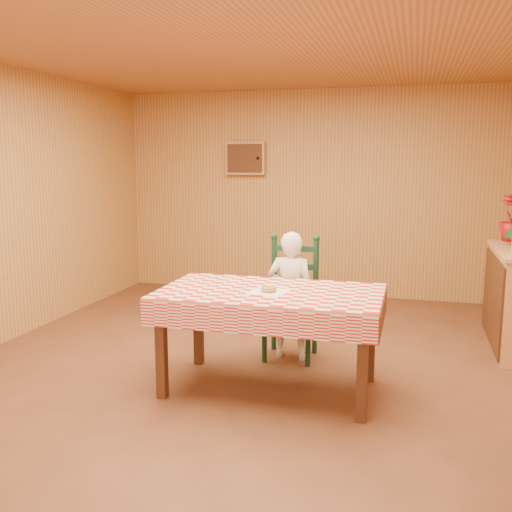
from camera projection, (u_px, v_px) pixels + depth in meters
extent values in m
plane|color=brown|center=(249.00, 375.00, 4.63)|extent=(6.00, 6.00, 0.00)
cube|color=#C58D47|center=(315.00, 194.00, 7.26)|extent=(5.00, 0.10, 2.60)
cube|color=#B67943|center=(249.00, 40.00, 4.20)|extent=(5.00, 6.00, 0.10)
cube|color=tan|center=(246.00, 158.00, 7.37)|extent=(0.52, 0.08, 0.42)
cube|color=#502A15|center=(245.00, 158.00, 7.33)|extent=(0.46, 0.02, 0.36)
sphere|color=black|center=(258.00, 158.00, 7.26)|extent=(0.04, 0.04, 0.04)
cube|color=#502A15|center=(270.00, 297.00, 4.23)|extent=(1.60, 0.90, 0.06)
cube|color=#502A15|center=(162.00, 353.00, 4.13)|extent=(0.07, 0.07, 0.69)
cube|color=#502A15|center=(362.00, 372.00, 3.75)|extent=(0.07, 0.07, 0.69)
cube|color=#502A15|center=(199.00, 325.00, 4.84)|extent=(0.07, 0.07, 0.69)
cube|color=#502A15|center=(371.00, 339.00, 4.46)|extent=(0.07, 0.07, 0.69)
cube|color=red|center=(270.00, 292.00, 4.23)|extent=(1.64, 0.94, 0.02)
cube|color=red|center=(253.00, 322.00, 3.80)|extent=(1.64, 0.02, 0.18)
cube|color=red|center=(284.00, 291.00, 4.69)|extent=(1.64, 0.02, 0.18)
cube|color=#2C5125|center=(169.00, 298.00, 4.46)|extent=(0.02, 0.94, 0.18)
cube|color=#2C5125|center=(383.00, 313.00, 4.03)|extent=(0.02, 0.94, 0.18)
cube|color=#10311D|center=(290.00, 310.00, 4.98)|extent=(0.44, 0.40, 0.04)
cylinder|color=#10311D|center=(264.00, 339.00, 4.90)|extent=(0.04, 0.04, 0.41)
cylinder|color=#10311D|center=(308.00, 343.00, 4.80)|extent=(0.04, 0.04, 0.41)
cylinder|color=#10311D|center=(274.00, 328.00, 5.22)|extent=(0.04, 0.04, 0.41)
cylinder|color=#10311D|center=(315.00, 331.00, 5.12)|extent=(0.04, 0.04, 0.41)
cylinder|color=#10311D|center=(274.00, 270.00, 5.13)|extent=(0.05, 0.05, 0.60)
sphere|color=#10311D|center=(274.00, 237.00, 5.08)|extent=(0.06, 0.06, 0.06)
cylinder|color=#10311D|center=(316.00, 272.00, 5.03)|extent=(0.05, 0.05, 0.60)
sphere|color=#10311D|center=(316.00, 238.00, 4.98)|extent=(0.06, 0.06, 0.06)
cube|color=#10311D|center=(295.00, 284.00, 5.10)|extent=(0.38, 0.03, 0.05)
cube|color=#10311D|center=(295.00, 266.00, 5.08)|extent=(0.38, 0.03, 0.05)
cube|color=#10311D|center=(295.00, 249.00, 5.05)|extent=(0.38, 0.03, 0.05)
imported|color=white|center=(291.00, 295.00, 4.95)|extent=(0.41, 0.27, 1.12)
cube|color=white|center=(269.00, 292.00, 4.18)|extent=(0.30, 0.30, 0.00)
torus|color=#B48440|center=(269.00, 289.00, 4.17)|extent=(0.13, 0.13, 0.04)
cube|color=#502A15|center=(493.00, 300.00, 5.27)|extent=(0.02, 1.20, 0.80)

